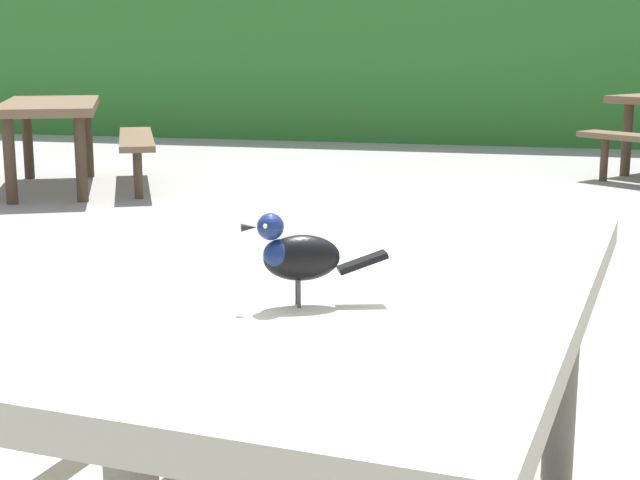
{
  "coord_description": "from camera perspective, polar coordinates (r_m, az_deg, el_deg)",
  "views": [
    {
      "loc": [
        0.32,
        -2.28,
        1.25
      ],
      "look_at": [
        -0.14,
        -0.4,
        0.84
      ],
      "focal_mm": 53.5,
      "sensor_mm": 36.0,
      "label": 1
    }
  ],
  "objects": [
    {
      "name": "picnic_table_mid_right",
      "position": [
        8.36,
        -15.81,
        6.71
      ],
      "size": [
        2.24,
        2.26,
        0.74
      ],
      "color": "brown",
      "rests_on": "ground"
    },
    {
      "name": "bird_grackle",
      "position": [
        1.83,
        -1.43,
        -0.86
      ],
      "size": [
        0.27,
        0.15,
        0.18
      ],
      "color": "black",
      "rests_on": "picnic_table_foreground"
    },
    {
      "name": "hedge_wall",
      "position": [
        12.18,
        12.35,
        10.87
      ],
      "size": [
        28.0,
        1.27,
        2.17
      ],
      "primitive_type": "cube",
      "color": "#2D6B28",
      "rests_on": "ground"
    },
    {
      "name": "picnic_table_foreground",
      "position": [
        2.12,
        5.15,
        -7.16
      ],
      "size": [
        1.88,
        1.9,
        0.74
      ],
      "color": "#B2A893",
      "rests_on": "ground"
    }
  ]
}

